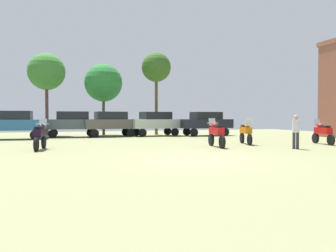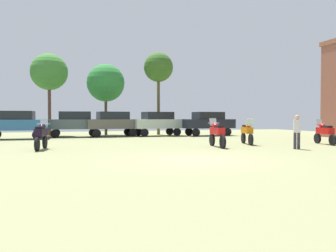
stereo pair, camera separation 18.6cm
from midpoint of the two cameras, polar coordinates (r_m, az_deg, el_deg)
ground_plane at (r=12.14m, az=4.52°, el=-5.87°), size 44.00×52.00×0.02m
motorcycle_2 at (r=19.46m, az=12.98°, el=-0.98°), size 0.77×2.09×1.47m
motorcycle_4 at (r=17.38m, az=7.99°, el=-1.18°), size 0.63×2.31×1.50m
motorcycle_5 at (r=16.93m, az=-21.42°, el=-1.38°), size 0.68×2.16×1.48m
motorcycle_6 at (r=20.93m, az=24.83°, el=-0.94°), size 0.71×2.10×1.44m
car_2 at (r=28.24m, az=6.37°, el=0.72°), size 4.38×2.00×2.00m
car_3 at (r=27.77m, az=-2.34°, el=0.72°), size 4.50×2.36×2.00m
car_4 at (r=25.78m, az=-25.20°, el=0.52°), size 4.39×2.02×2.00m
car_5 at (r=26.99m, az=-10.01°, el=0.67°), size 4.47×2.27×2.00m
car_6 at (r=26.98m, az=-16.25°, el=0.64°), size 4.36×1.95×2.00m
person_1 at (r=17.29m, az=20.85°, el=-0.52°), size 0.46×0.46×1.66m
tree_1 at (r=29.89m, az=-2.21°, el=9.94°), size 2.60×2.60×7.30m
tree_2 at (r=30.25m, az=-20.34°, el=8.69°), size 3.10×3.10×6.97m
tree_3 at (r=30.05m, az=-11.22°, el=7.26°), size 3.32×3.32×6.26m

